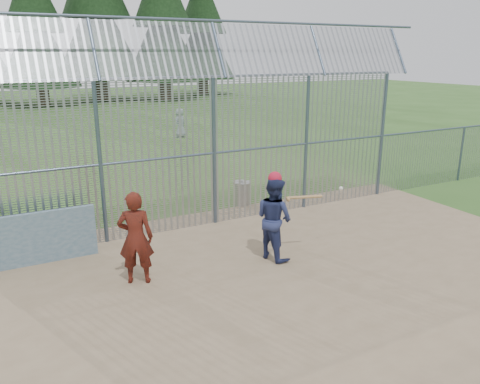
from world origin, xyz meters
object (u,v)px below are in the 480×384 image
batter (274,218)px  trash_can (242,193)px  dugout_wall (38,238)px  onlooker (136,238)px

batter → trash_can: batter is taller
trash_can → batter: bearing=-107.2°
dugout_wall → trash_can: dugout_wall is taller
batter → dugout_wall: bearing=52.2°
dugout_wall → batter: 5.29m
batter → trash_can: 4.10m
dugout_wall → trash_can: 6.27m
onlooker → trash_can: onlooker is taller
dugout_wall → trash_can: size_ratio=3.05×
dugout_wall → onlooker: size_ratio=1.28×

